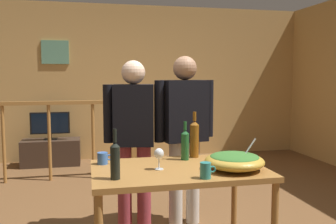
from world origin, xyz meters
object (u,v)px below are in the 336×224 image
stair_railing (64,129)px  serving_table (179,178)px  mug_teal (206,170)px  wine_bottle_green (185,144)px  mug_blue (103,158)px  tv_console (51,152)px  salad_bowl (234,160)px  framed_picture (55,52)px  wine_glass (159,155)px  wine_bottle_dark (115,160)px  person_standing_right (185,126)px  flat_screen_tv (50,124)px  person_standing_left (134,132)px  wine_bottle_amber (194,138)px

stair_railing → serving_table: stair_railing is taller
stair_railing → mug_teal: size_ratio=27.29×
serving_table → wine_bottle_green: (0.11, 0.24, 0.20)m
wine_bottle_green → mug_blue: wine_bottle_green is taller
wine_bottle_green → mug_blue: size_ratio=2.70×
tv_console → salad_bowl: bearing=-65.6°
framed_picture → wine_glass: bearing=-75.0°
framed_picture → wine_glass: (1.00, -3.75, -0.95)m
serving_table → wine_glass: bearing=-172.8°
salad_bowl → wine_glass: bearing=167.7°
serving_table → wine_bottle_dark: (-0.48, -0.20, 0.21)m
mug_blue → person_standing_right: person_standing_right is taller
serving_table → salad_bowl: (0.38, -0.14, 0.14)m
flat_screen_tv → person_standing_left: person_standing_left is taller
serving_table → salad_bowl: bearing=-19.5°
stair_railing → wine_bottle_green: 2.55m
serving_table → mug_blue: size_ratio=10.93×
person_standing_left → wine_glass: bearing=106.2°
serving_table → person_standing_left: person_standing_left is taller
wine_glass → wine_bottle_amber: (0.37, 0.34, 0.05)m
wine_glass → salad_bowl: bearing=-12.3°
stair_railing → wine_bottle_green: (1.08, -2.30, 0.17)m
salad_bowl → stair_railing: bearing=116.8°
flat_screen_tv → wine_bottle_green: 3.45m
salad_bowl → mug_blue: salad_bowl is taller
wine_bottle_amber → mug_teal: bearing=-99.5°
framed_picture → person_standing_left: (0.91, -2.99, -0.89)m
framed_picture → serving_table: (1.16, -3.73, -1.14)m
flat_screen_tv → salad_bowl: 3.90m
person_standing_left → flat_screen_tv: bearing=-60.0°
salad_bowl → person_standing_right: 0.89m
wine_bottle_green → wine_bottle_amber: (0.10, 0.08, 0.03)m
framed_picture → wine_bottle_green: bearing=-70.0°
mug_teal → salad_bowl: bearing=32.4°
stair_railing → flat_screen_tv: size_ratio=4.99×
wine_bottle_dark → person_standing_right: person_standing_right is taller
mug_teal → mug_blue: size_ratio=0.94×
serving_table → person_standing_right: person_standing_right is taller
wine_glass → wine_bottle_green: wine_bottle_green is taller
mug_blue → person_standing_right: size_ratio=0.07×
person_standing_left → mug_blue: bearing=68.4°
stair_railing → person_standing_left: (0.73, -1.81, 0.21)m
framed_picture → mug_teal: (1.26, -4.04, -1.01)m
stair_railing → mug_blue: stair_railing is taller
wine_bottle_amber → mug_teal: 0.65m
wine_bottle_amber → person_standing_right: 0.42m
tv_console → wine_bottle_green: size_ratio=2.87×
tv_console → serving_table: size_ratio=0.71×
wine_bottle_dark → framed_picture: bearing=99.8°
mug_teal → person_standing_left: bearing=108.5°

